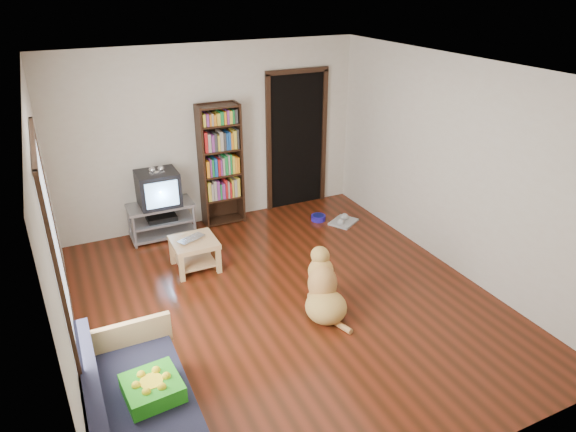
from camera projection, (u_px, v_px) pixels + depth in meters
name	position (u px, v px, depth m)	size (l,w,h in m)	color
ground	(287.00, 302.00, 5.91)	(5.00, 5.00, 0.00)	#561E0E
ceiling	(286.00, 70.00, 4.80)	(5.00, 5.00, 0.00)	white
wall_back	(212.00, 136.00, 7.40)	(4.50, 4.50, 0.00)	beige
wall_front	(452.00, 335.00, 3.31)	(4.50, 4.50, 0.00)	beige
wall_left	(54.00, 241.00, 4.48)	(5.00, 5.00, 0.00)	beige
wall_right	(453.00, 167.00, 6.23)	(5.00, 5.00, 0.00)	beige
green_cushion	(152.00, 388.00, 4.00)	(0.42, 0.42, 0.14)	green
laptop	(194.00, 240.00, 6.39)	(0.35, 0.23, 0.03)	silver
dog_bowl	(318.00, 218.00, 7.86)	(0.22, 0.22, 0.08)	#211697
grey_rag	(343.00, 222.00, 7.78)	(0.40, 0.32, 0.03)	#A7A7A7
window	(55.00, 246.00, 3.99)	(0.03, 1.46, 1.70)	white
doorway	(297.00, 137.00, 7.98)	(1.03, 0.05, 2.19)	black
tv_stand	(162.00, 219.00, 7.28)	(0.90, 0.45, 0.50)	#99999E
crt_tv	(158.00, 188.00, 7.10)	(0.55, 0.52, 0.58)	black
bookshelf	(220.00, 159.00, 7.42)	(0.60, 0.30, 1.80)	black
sofa	(143.00, 427.00, 3.94)	(0.80, 1.80, 0.80)	tan
coffee_table	(194.00, 249.00, 6.47)	(0.55, 0.55, 0.40)	tan
dog	(324.00, 291.00, 5.63)	(0.57, 0.90, 0.73)	gold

